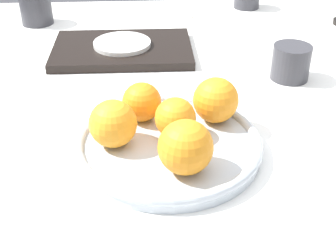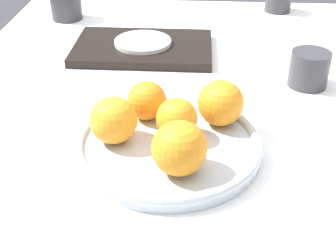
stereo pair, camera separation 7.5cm
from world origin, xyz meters
The scene contains 12 objects.
table centered at (0.00, 0.00, 0.38)m, with size 1.21×1.09×0.76m.
fruit_platter centered at (-0.12, -0.28, 0.78)m, with size 0.31×0.31×0.03m.
orange_0 centered at (-0.10, -0.36, 0.82)m, with size 0.08×0.08×0.08m.
orange_1 centered at (-0.10, -0.26, 0.82)m, with size 0.07×0.07×0.07m.
orange_2 centered at (-0.03, -0.22, 0.82)m, with size 0.08×0.08×0.08m.
orange_3 centered at (-0.16, -0.21, 0.82)m, with size 0.07×0.07×0.07m.
orange_4 centered at (-0.21, -0.28, 0.82)m, with size 0.08×0.08×0.08m.
serving_tray centered at (-0.21, 0.13, 0.77)m, with size 0.33×0.22×0.02m.
side_plate centered at (-0.21, 0.13, 0.79)m, with size 0.14×0.14×0.01m.
cup_0 centered at (-0.45, 0.36, 0.80)m, with size 0.09×0.09×0.08m.
cup_2 centered at (0.16, -0.02, 0.80)m, with size 0.08×0.08×0.07m.
napkin centered at (-0.07, 0.42, 0.77)m, with size 0.12×0.10×0.01m.
Camera 1 is at (-0.15, -0.92, 1.21)m, focal length 50.00 mm.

